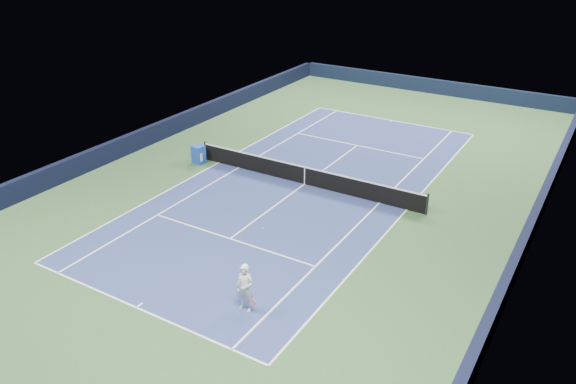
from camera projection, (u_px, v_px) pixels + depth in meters
The scene contains 19 objects.
ground at pixel (305, 184), 28.67m from camera, with size 40.00×40.00×0.00m, color #2E502B.
wall_far at pixel (430, 86), 43.72m from camera, with size 22.00×0.35×1.10m, color black.
wall_right at pixel (530, 229), 23.40m from camera, with size 0.35×40.00×1.10m, color black.
wall_left at pixel (147, 136), 33.47m from camera, with size 0.35×40.00×1.10m, color black.
court_surface at pixel (305, 184), 28.67m from camera, with size 10.97×23.77×0.01m, color navy.
baseline_far at pixel (391, 120), 37.83m from camera, with size 10.97×0.08×0.00m, color white.
baseline_near at pixel (136, 307), 19.51m from camera, with size 10.97×0.08×0.00m, color white.
sideline_doubles_right at pixel (407, 210), 26.12m from camera, with size 0.08×23.77×0.00m, color white.
sideline_doubles_left at pixel (219, 163), 31.22m from camera, with size 0.08×23.77×0.00m, color white.
sideline_singles_right at pixel (380, 203), 26.76m from camera, with size 0.08×23.77×0.00m, color white.
sideline_singles_left at pixel (239, 168), 30.58m from camera, with size 0.08×23.77×0.00m, color white.
service_line_far at pixel (357, 145), 33.60m from camera, with size 8.23×0.08×0.00m, color white.
service_line_near at pixel (230, 239), 23.74m from camera, with size 8.23×0.08×0.00m, color white.
center_service_line at pixel (305, 184), 28.67m from camera, with size 0.08×12.80×0.00m, color white.
center_mark_far at pixel (391, 121), 37.72m from camera, with size 0.08×0.30×0.00m, color white.
center_mark_near at pixel (139, 305), 19.62m from camera, with size 0.08×0.30×0.00m, color white.
tennis_net at pixel (305, 175), 28.45m from camera, with size 12.90×0.10×1.07m.
sponsor_cube at pixel (199, 155), 30.97m from camera, with size 0.69×0.64×1.01m.
tennis_player at pixel (245, 288), 19.04m from camera, with size 0.82×1.27×2.79m.
Camera 1 is at (12.69, -22.69, 12.13)m, focal length 35.00 mm.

